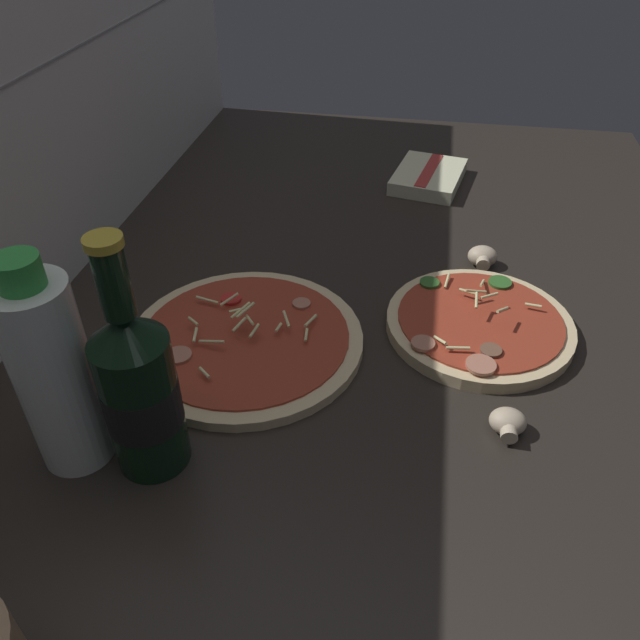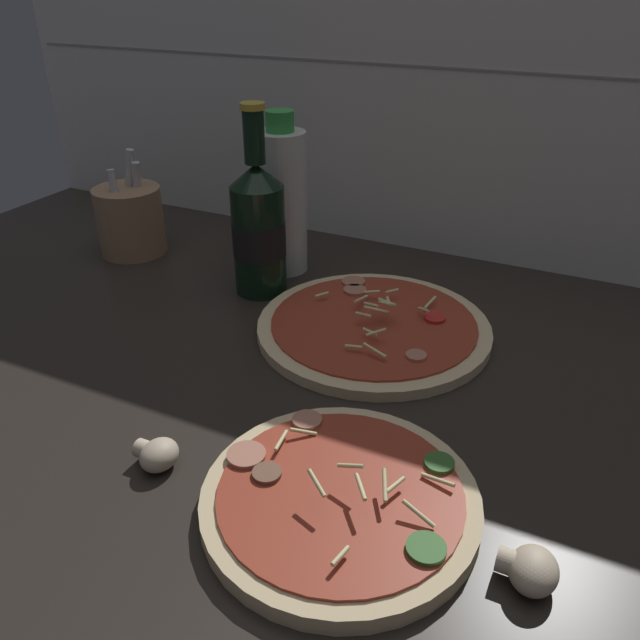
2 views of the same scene
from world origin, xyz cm
name	(u,v)px [view 1 (image 1 of 2)]	position (x,y,z in cm)	size (l,w,h in cm)	color
counter_slab	(385,357)	(0.00, 0.00, 1.25)	(160.00, 90.00, 2.50)	#28231E
pizza_near	(479,324)	(5.87, -11.14, 3.46)	(23.32, 23.32, 4.84)	beige
pizza_far	(245,340)	(-2.08, 17.13, 3.29)	(28.83, 28.83, 4.98)	beige
beer_bottle	(139,389)	(-20.59, 21.41, 11.82)	(7.23, 7.23, 25.37)	black
oil_bottle	(54,373)	(-21.18, 29.18, 13.11)	(7.08, 7.08, 23.07)	silver
mushroom_left	(483,257)	(21.37, -11.97, 3.98)	(4.45, 4.24, 2.97)	beige
mushroom_right	(508,423)	(-11.07, -13.61, 3.85)	(4.06, 3.87, 2.71)	beige
dish_towel	(428,177)	(47.94, -3.22, 3.71)	(17.14, 13.86, 2.56)	beige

